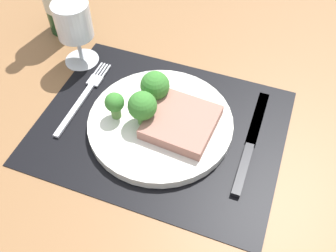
% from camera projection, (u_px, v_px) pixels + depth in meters
% --- Properties ---
extents(ground_plane, '(1.40, 1.10, 0.03)m').
position_uv_depth(ground_plane, '(161.00, 132.00, 0.67)').
color(ground_plane, brown).
extents(placemat, '(0.42, 0.33, 0.00)m').
position_uv_depth(placemat, '(161.00, 126.00, 0.65)').
color(placemat, black).
rests_on(placemat, ground_plane).
extents(plate, '(0.25, 0.25, 0.02)m').
position_uv_depth(plate, '(160.00, 123.00, 0.65)').
color(plate, silver).
rests_on(plate, placemat).
extents(steak, '(0.12, 0.12, 0.02)m').
position_uv_depth(steak, '(181.00, 124.00, 0.62)').
color(steak, '#9E6B5B').
rests_on(steak, plate).
extents(broccoli_front_edge, '(0.05, 0.05, 0.06)m').
position_uv_depth(broccoli_front_edge, '(155.00, 86.00, 0.64)').
color(broccoli_front_edge, '#6B994C').
rests_on(broccoli_front_edge, plate).
extents(broccoli_back_left, '(0.05, 0.05, 0.06)m').
position_uv_depth(broccoli_back_left, '(142.00, 106.00, 0.61)').
color(broccoli_back_left, '#5B8942').
rests_on(broccoli_back_left, plate).
extents(broccoli_near_fork, '(0.03, 0.03, 0.05)m').
position_uv_depth(broccoli_near_fork, '(115.00, 104.00, 0.62)').
color(broccoli_near_fork, '#5B8942').
rests_on(broccoli_near_fork, plate).
extents(fork, '(0.02, 0.19, 0.01)m').
position_uv_depth(fork, '(84.00, 96.00, 0.69)').
color(fork, silver).
rests_on(fork, placemat).
extents(knife, '(0.02, 0.23, 0.01)m').
position_uv_depth(knife, '(249.00, 148.00, 0.62)').
color(knife, black).
rests_on(knife, placemat).
extents(wine_glass, '(0.07, 0.07, 0.13)m').
position_uv_depth(wine_glass, '(74.00, 24.00, 0.69)').
color(wine_glass, silver).
rests_on(wine_glass, ground_plane).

